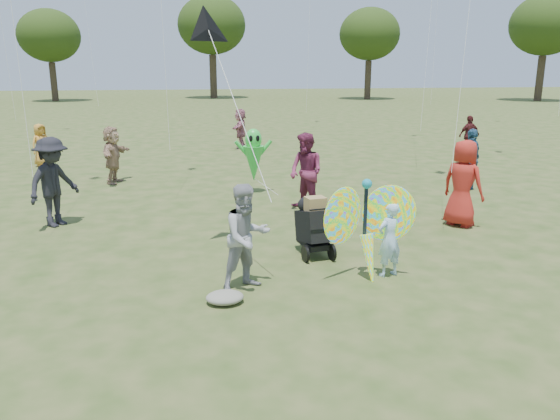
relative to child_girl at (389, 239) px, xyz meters
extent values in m
plane|color=#51592B|center=(-1.53, -1.15, -0.62)|extent=(160.00, 160.00, 0.00)
imported|color=#AED4F7|center=(0.00, 0.00, 0.00)|extent=(0.52, 0.42, 1.24)
imported|color=#949499|center=(-2.33, -0.10, 0.20)|extent=(0.98, 0.89, 1.64)
ellipsoid|color=gray|center=(-2.72, -0.61, -0.53)|extent=(0.55, 0.45, 0.18)
imported|color=#AD241B|center=(2.60, 2.52, 0.30)|extent=(0.99, 1.08, 1.85)
imported|color=black|center=(-5.95, 4.03, 0.33)|extent=(1.30, 1.41, 1.91)
imported|color=#2C587B|center=(4.57, 5.72, 0.23)|extent=(1.02, 0.97, 1.70)
imported|color=#A37E64|center=(-5.23, 8.46, 0.21)|extent=(0.90, 1.62, 1.67)
imported|color=#732646|center=(-0.38, 4.38, 0.30)|extent=(1.05, 1.12, 1.84)
imported|color=#C3832E|center=(-7.98, 11.84, 0.11)|extent=(0.83, 0.83, 1.46)
imported|color=#4C191C|center=(7.71, 11.53, 0.14)|extent=(0.93, 0.49, 1.52)
imported|color=#A25C6E|center=(-0.78, 15.05, 0.20)|extent=(0.83, 1.59, 1.64)
cube|color=black|center=(-0.95, 1.21, -0.07)|extent=(0.59, 0.92, 0.71)
cube|color=black|center=(-0.95, 1.21, -0.40)|extent=(0.52, 0.74, 0.10)
ellipsoid|color=black|center=(-0.95, 1.46, 0.26)|extent=(0.51, 0.45, 0.33)
cylinder|color=black|center=(-1.19, 0.86, -0.47)|extent=(0.10, 0.30, 0.30)
cylinder|color=black|center=(-0.71, 0.86, -0.47)|extent=(0.10, 0.30, 0.30)
cylinder|color=black|center=(-0.95, 1.66, -0.51)|extent=(0.08, 0.23, 0.22)
cylinder|color=black|center=(-0.95, 0.73, 0.36)|extent=(0.44, 0.10, 0.03)
cube|color=#A78550|center=(-0.95, 1.16, 0.34)|extent=(0.38, 0.33, 0.26)
ellipsoid|color=red|center=(-0.79, 0.01, 0.43)|extent=(0.98, 0.71, 1.24)
ellipsoid|color=red|center=(-0.03, 0.01, 0.43)|extent=(0.98, 0.71, 1.24)
cylinder|color=black|center=(-0.41, 0.03, 0.38)|extent=(0.06, 0.06, 1.00)
cone|color=red|center=(-0.36, -0.14, -0.32)|extent=(0.36, 0.49, 0.93)
sphere|color=teal|center=(-0.41, 0.01, 0.93)|extent=(0.16, 0.16, 0.16)
cone|color=black|center=(-2.71, 1.82, 3.32)|extent=(0.89, 0.62, 0.81)
cylinder|color=silver|center=(-2.32, 0.91, 2.01)|extent=(0.80, 1.84, 2.63)
cone|color=green|center=(-1.36, 6.44, 0.18)|extent=(0.56, 0.56, 0.95)
ellipsoid|color=green|center=(-1.36, 6.44, 0.83)|extent=(0.44, 0.39, 0.57)
ellipsoid|color=black|center=(-1.45, 6.26, 0.88)|extent=(0.10, 0.05, 0.17)
ellipsoid|color=black|center=(-1.27, 6.26, 0.88)|extent=(0.10, 0.05, 0.17)
cylinder|color=green|center=(-1.66, 6.44, 0.58)|extent=(0.43, 0.10, 0.49)
cylinder|color=green|center=(-1.06, 6.44, 0.58)|extent=(0.43, 0.10, 0.49)
cylinder|color=silver|center=(-1.06, 6.24, -0.42)|extent=(0.61, 0.41, 0.41)
cylinder|color=#3A2D21|center=(-15.53, 50.85, 1.27)|extent=(0.63, 0.63, 3.78)
ellipsoid|color=#2B4214|center=(-15.53, 50.85, 5.68)|extent=(5.94, 5.94, 5.05)
cylinder|color=#3A2D21|center=(0.47, 53.85, 1.69)|extent=(0.77, 0.77, 4.62)
ellipsoid|color=#2B4214|center=(0.47, 53.85, 7.08)|extent=(7.26, 7.26, 6.17)
cylinder|color=#3A2D21|center=(16.47, 48.85, 1.37)|extent=(0.66, 0.67, 3.99)
ellipsoid|color=#2B4214|center=(16.47, 48.85, 6.03)|extent=(6.27, 6.27, 5.33)
cylinder|color=#3A2D21|center=(32.47, 42.85, 1.58)|extent=(0.73, 0.73, 4.41)
ellipsoid|color=#2B4214|center=(32.47, 42.85, 6.73)|extent=(6.93, 6.93, 5.89)
camera|label=1|loc=(-3.22, -7.94, 2.69)|focal=35.00mm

